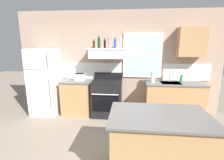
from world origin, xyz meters
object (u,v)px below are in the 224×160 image
(bottle_blue_liqueur, at_px, (115,44))
(bottle_brown_stout, at_px, (94,44))
(bottle_rose_pink, at_px, (109,44))
(bottle_clear_tall, at_px, (121,43))
(refrigerator, at_px, (45,82))
(stove_range, at_px, (107,98))
(bottle_dark_green_wine, at_px, (99,43))
(kitchen_island, at_px, (158,144))
(bottle_balsamic_dark, at_px, (105,44))
(paper_towel_roll, at_px, (153,77))
(toaster, at_px, (80,77))
(dish_soap_bottle, at_px, (181,78))

(bottle_blue_liqueur, bearing_deg, bottle_brown_stout, 177.58)
(bottle_brown_stout, bearing_deg, bottle_rose_pink, -9.69)
(bottle_clear_tall, bearing_deg, refrigerator, -176.35)
(stove_range, relative_size, bottle_clear_tall, 3.62)
(stove_range, relative_size, bottle_dark_green_wine, 3.57)
(kitchen_island, bearing_deg, bottle_balsamic_dark, 117.33)
(bottle_clear_tall, xyz_separation_m, kitchen_island, (0.66, -2.04, -1.41))
(bottle_dark_green_wine, height_order, kitchen_island, bottle_dark_green_wine)
(refrigerator, relative_size, kitchen_island, 1.24)
(refrigerator, height_order, bottle_brown_stout, bottle_brown_stout)
(paper_towel_roll, bearing_deg, toaster, -179.01)
(bottle_dark_green_wine, relative_size, dish_soap_bottle, 1.69)
(refrigerator, distance_m, bottle_dark_green_wine, 1.76)
(bottle_rose_pink, xyz_separation_m, dish_soap_bottle, (1.82, 0.10, -0.86))
(paper_towel_roll, relative_size, kitchen_island, 0.19)
(bottle_brown_stout, xyz_separation_m, kitchen_island, (1.34, -2.05, -1.38))
(kitchen_island, bearing_deg, stove_range, 117.32)
(toaster, distance_m, paper_towel_roll, 1.87)
(refrigerator, relative_size, bottle_balsamic_dark, 7.12)
(bottle_brown_stout, height_order, bottle_blue_liqueur, bottle_blue_liqueur)
(stove_range, bearing_deg, kitchen_island, -62.68)
(bottle_balsamic_dark, xyz_separation_m, bottle_rose_pink, (0.13, -0.08, 0.01))
(bottle_brown_stout, xyz_separation_m, bottle_balsamic_dark, (0.28, 0.01, 0.01))
(toaster, height_order, kitchen_island, toaster)
(toaster, xyz_separation_m, bottle_clear_tall, (1.05, 0.10, 0.86))
(toaster, relative_size, bottle_dark_green_wine, 0.97)
(stove_range, xyz_separation_m, kitchen_island, (1.00, -1.94, -0.01))
(refrigerator, relative_size, bottle_dark_green_wine, 5.70)
(bottle_dark_green_wine, distance_m, kitchen_island, 2.75)
(toaster, height_order, bottle_brown_stout, bottle_brown_stout)
(bottle_blue_liqueur, relative_size, kitchen_island, 0.19)
(stove_range, relative_size, paper_towel_roll, 4.04)
(bottle_clear_tall, height_order, paper_towel_roll, bottle_clear_tall)
(bottle_rose_pink, distance_m, bottle_clear_tall, 0.28)
(toaster, bearing_deg, kitchen_island, -48.64)
(bottle_blue_liqueur, bearing_deg, paper_towel_roll, -2.85)
(toaster, distance_m, dish_soap_bottle, 2.59)
(bottle_dark_green_wine, bearing_deg, paper_towel_roll, -2.32)
(kitchen_island, bearing_deg, paper_towel_roll, 85.44)
(bottle_brown_stout, xyz_separation_m, bottle_rose_pink, (0.40, -0.07, 0.02))
(bottle_blue_liqueur, xyz_separation_m, kitchen_island, (0.80, -2.02, -1.40))
(stove_range, xyz_separation_m, dish_soap_bottle, (1.88, 0.14, 0.54))
(bottle_dark_green_wine, xyz_separation_m, bottle_balsamic_dark, (0.14, 0.03, -0.03))
(bottle_clear_tall, relative_size, dish_soap_bottle, 1.67)
(paper_towel_roll, relative_size, dish_soap_bottle, 1.50)
(toaster, xyz_separation_m, stove_range, (0.71, -0.01, -0.54))
(refrigerator, height_order, stove_range, refrigerator)
(bottle_blue_liqueur, distance_m, kitchen_island, 2.59)
(refrigerator, bearing_deg, toaster, 1.71)
(bottle_rose_pink, xyz_separation_m, bottle_blue_liqueur, (0.14, 0.05, 0.00))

